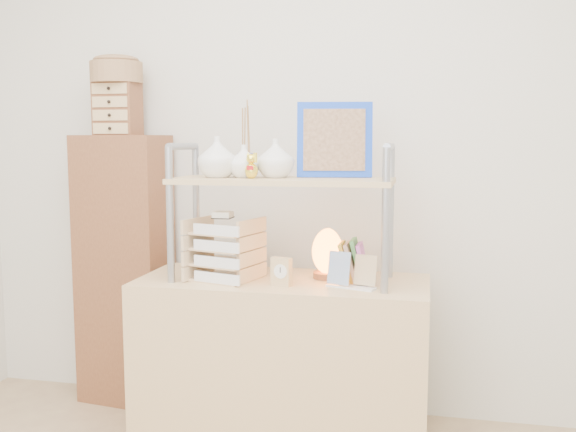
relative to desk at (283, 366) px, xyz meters
name	(u,v)px	position (x,y,z in m)	size (l,w,h in m)	color
room_shell	(217,6)	(0.00, -0.81, 1.32)	(3.42, 3.41, 2.61)	silver
desk	(283,366)	(0.00, 0.00, 0.00)	(1.20, 0.50, 0.75)	tan
cabinet	(125,270)	(-0.90, 0.37, 0.30)	(0.45, 0.24, 1.35)	brown
hutch	(273,174)	(-0.04, 0.01, 0.81)	(0.90, 0.34, 0.73)	#91949E
letter_tray	(224,253)	(-0.23, -0.06, 0.49)	(0.28, 0.28, 0.29)	tan
salt_lamp	(327,253)	(0.18, 0.06, 0.48)	(0.14, 0.13, 0.21)	brown
desk_clock	(281,272)	(0.02, -0.11, 0.43)	(0.09, 0.05, 0.11)	tan
postcard_stand	(351,278)	(0.30, -0.09, 0.42)	(0.20, 0.11, 0.14)	white
drawer_chest	(117,109)	(-0.90, 0.35, 1.10)	(0.20, 0.16, 0.25)	brown
woven_basket	(117,73)	(-0.90, 0.35, 1.28)	(0.25, 0.25, 0.10)	olive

